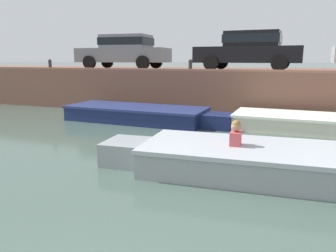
% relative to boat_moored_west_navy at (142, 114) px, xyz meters
% --- Properties ---
extents(ground_plane, '(400.00, 400.00, 0.00)m').
position_rel_boat_moored_west_navy_xyz_m(ground_plane, '(3.33, -3.82, -0.26)').
color(ground_plane, '#42564C').
extents(far_quay_wall, '(60.00, 6.00, 1.72)m').
position_rel_boat_moored_west_navy_xyz_m(far_quay_wall, '(3.33, 4.75, 0.59)').
color(far_quay_wall, brown).
rests_on(far_quay_wall, ground).
extents(far_wall_coping, '(60.00, 0.24, 0.08)m').
position_rel_boat_moored_west_navy_xyz_m(far_wall_coping, '(3.33, 1.87, 1.49)').
color(far_wall_coping, '#925F4C').
rests_on(far_wall_coping, far_quay_wall).
extents(boat_moored_west_navy, '(5.96, 1.99, 0.53)m').
position_rel_boat_moored_west_navy_xyz_m(boat_moored_west_navy, '(0.00, 0.00, 0.00)').
color(boat_moored_west_navy, navy).
rests_on(boat_moored_west_navy, ground).
extents(boat_moored_central_cream, '(5.74, 1.97, 0.50)m').
position_rel_boat_moored_west_navy_xyz_m(boat_moored_central_cream, '(5.81, 0.37, -0.02)').
color(boat_moored_central_cream, silver).
rests_on(boat_moored_central_cream, ground).
extents(motorboat_passing, '(6.09, 2.16, 1.05)m').
position_rel_boat_moored_west_navy_xyz_m(motorboat_passing, '(4.38, -4.17, 0.02)').
color(motorboat_passing, '#93999E').
rests_on(motorboat_passing, ground).
extents(car_leftmost_grey, '(4.33, 2.05, 1.54)m').
position_rel_boat_moored_west_navy_xyz_m(car_leftmost_grey, '(-2.58, 3.71, 2.30)').
color(car_leftmost_grey, slate).
rests_on(car_leftmost_grey, far_quay_wall).
extents(car_left_inner_black, '(4.28, 2.06, 1.54)m').
position_rel_boat_moored_west_navy_xyz_m(car_left_inner_black, '(3.15, 3.70, 2.30)').
color(car_left_inner_black, black).
rests_on(car_left_inner_black, far_quay_wall).
extents(mooring_bollard_west, '(0.15, 0.15, 0.45)m').
position_rel_boat_moored_west_navy_xyz_m(mooring_bollard_west, '(-5.50, 2.00, 1.69)').
color(mooring_bollard_west, '#2D2B28').
rests_on(mooring_bollard_west, far_quay_wall).
extents(mooring_bollard_mid, '(0.15, 0.15, 0.45)m').
position_rel_boat_moored_west_navy_xyz_m(mooring_bollard_mid, '(1.14, 2.00, 1.69)').
color(mooring_bollard_mid, '#2D2B28').
rests_on(mooring_bollard_mid, far_quay_wall).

